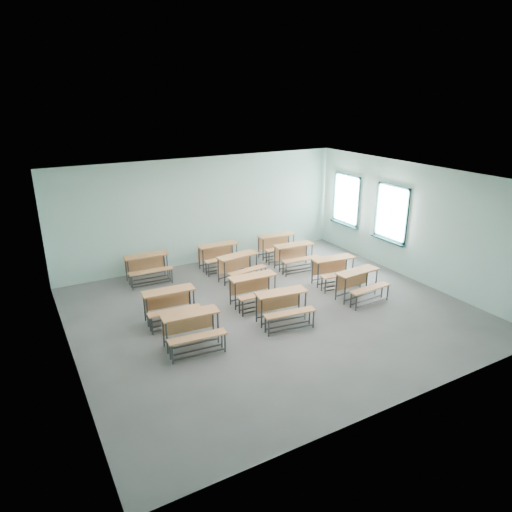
# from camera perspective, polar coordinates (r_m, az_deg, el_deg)

# --- Properties ---
(room) EXTENTS (9.04, 8.04, 3.24)m
(room) POSITION_cam_1_polar(r_m,az_deg,el_deg) (10.50, 2.42, 1.05)
(room) COLOR slate
(room) RESTS_ON ground
(desk_unit_r0c0) EXTENTS (1.24, 0.89, 0.74)m
(desk_unit_r0c0) POSITION_cam_1_polar(r_m,az_deg,el_deg) (9.49, -8.00, -8.60)
(desk_unit_r0c0) COLOR #CD814A
(desk_unit_r0c0) RESTS_ON ground
(desk_unit_r0c1) EXTENTS (1.28, 0.94, 0.74)m
(desk_unit_r0c1) POSITION_cam_1_polar(r_m,az_deg,el_deg) (10.34, 3.40, -5.90)
(desk_unit_r0c1) COLOR #CD814A
(desk_unit_r0c1) RESTS_ON ground
(desk_unit_r0c2) EXTENTS (1.22, 0.86, 0.74)m
(desk_unit_r0c2) POSITION_cam_1_polar(r_m,az_deg,el_deg) (11.79, 12.85, -3.04)
(desk_unit_r0c2) COLOR #CD814A
(desk_unit_r0c2) RESTS_ON ground
(desk_unit_r1c0) EXTENTS (1.23, 0.88, 0.74)m
(desk_unit_r1c0) POSITION_cam_1_polar(r_m,az_deg,el_deg) (10.58, -10.68, -5.60)
(desk_unit_r1c0) COLOR #CD814A
(desk_unit_r1c0) RESTS_ON ground
(desk_unit_r1c1) EXTENTS (1.21, 0.84, 0.74)m
(desk_unit_r1c1) POSITION_cam_1_polar(r_m,az_deg,el_deg) (11.19, -0.17, -3.78)
(desk_unit_r1c1) COLOR #CD814A
(desk_unit_r1c1) RESTS_ON ground
(desk_unit_r1c2) EXTENTS (1.27, 0.93, 0.74)m
(desk_unit_r1c2) POSITION_cam_1_polar(r_m,az_deg,el_deg) (12.54, 9.83, -1.39)
(desk_unit_r1c2) COLOR #CD814A
(desk_unit_r1c2) RESTS_ON ground
(desk_unit_r2c1) EXTENTS (1.27, 0.94, 0.74)m
(desk_unit_r2c1) POSITION_cam_1_polar(r_m,az_deg,el_deg) (12.59, -2.03, -1.01)
(desk_unit_r2c1) COLOR #CD814A
(desk_unit_r2c1) RESTS_ON ground
(desk_unit_r2c2) EXTENTS (1.24, 0.89, 0.74)m
(desk_unit_r2c2) POSITION_cam_1_polar(r_m,az_deg,el_deg) (13.48, 4.93, 0.37)
(desk_unit_r2c2) COLOR #CD814A
(desk_unit_r2c2) RESTS_ON ground
(desk_unit_r3c0) EXTENTS (1.22, 0.85, 0.74)m
(desk_unit_r3c0) POSITION_cam_1_polar(r_m,az_deg,el_deg) (12.92, -13.41, -1.00)
(desk_unit_r3c0) COLOR #CD814A
(desk_unit_r3c0) RESTS_ON ground
(desk_unit_r3c1) EXTENTS (1.20, 0.82, 0.74)m
(desk_unit_r3c1) POSITION_cam_1_polar(r_m,az_deg,el_deg) (13.49, -4.59, 0.39)
(desk_unit_r3c1) COLOR #CD814A
(desk_unit_r3c1) RESTS_ON ground
(desk_unit_r3c2) EXTENTS (1.23, 0.87, 0.74)m
(desk_unit_r3c2) POSITION_cam_1_polar(r_m,az_deg,el_deg) (14.36, 2.75, 1.66)
(desk_unit_r3c2) COLOR #CD814A
(desk_unit_r3c2) RESTS_ON ground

